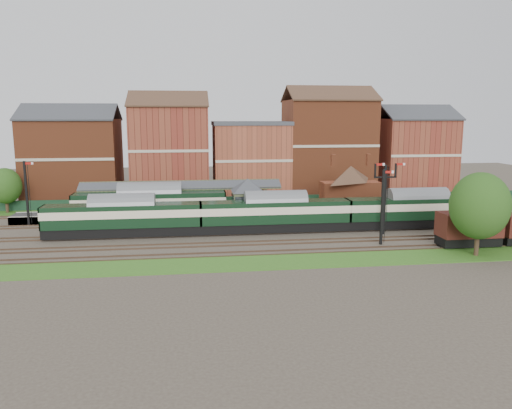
{
  "coord_description": "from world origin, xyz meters",
  "views": [
    {
      "loc": [
        -9.83,
        -56.11,
        13.34
      ],
      "look_at": [
        -2.15,
        2.0,
        3.0
      ],
      "focal_mm": 35.0,
      "sensor_mm": 36.0,
      "label": 1
    }
  ],
  "objects": [
    {
      "name": "brick_hut",
      "position": [
        5.0,
        3.25,
        1.2
      ],
      "size": [
        3.2,
        2.64,
        2.94
      ],
      "color": "maroon",
      "rests_on": "ground"
    },
    {
      "name": "signal_box",
      "position": [
        -3.0,
        3.25,
        3.19
      ],
      "size": [
        5.4,
        5.4,
        6.0
      ],
      "color": "#576648",
      "rests_on": "ground"
    },
    {
      "name": "dmu_train",
      "position": [
        -0.12,
        0.0,
        2.34
      ],
      "size": [
        51.96,
        2.73,
        3.99
      ],
      "color": "black",
      "rests_on": "ground"
    },
    {
      "name": "town_backdrop",
      "position": [
        -0.18,
        25.0,
        7.0
      ],
      "size": [
        69.0,
        10.0,
        16.0
      ],
      "color": "#974626",
      "rests_on": "ground"
    },
    {
      "name": "semaphore_siding",
      "position": [
        10.02,
        -7.0,
        4.16
      ],
      "size": [
        1.23,
        0.25,
        8.0
      ],
      "color": "black",
      "rests_on": "ground"
    },
    {
      "name": "ground",
      "position": [
        0.0,
        0.0,
        0.0
      ],
      "size": [
        160.0,
        160.0,
        0.0
      ],
      "primitive_type": "plane",
      "color": "#473D33",
      "rests_on": "ground"
    },
    {
      "name": "goods_van_a",
      "position": [
        18.69,
        -9.0,
        2.16
      ],
      "size": [
        6.29,
        2.72,
        3.81
      ],
      "color": "black",
      "rests_on": "ground"
    },
    {
      "name": "semaphore_bracket",
      "position": [
        12.04,
        -2.5,
        4.63
      ],
      "size": [
        3.6,
        0.25,
        8.18
      ],
      "color": "black",
      "rests_on": "ground"
    },
    {
      "name": "station_building",
      "position": [
        12.0,
        9.75,
        3.96
      ],
      "size": [
        8.1,
        8.1,
        5.9
      ],
      "color": "#974626",
      "rests_on": "platform"
    },
    {
      "name": "semaphore_platform_end",
      "position": [
        -29.98,
        8.0,
        4.16
      ],
      "size": [
        1.23,
        0.25,
        8.0
      ],
      "color": "black",
      "rests_on": "ground"
    },
    {
      "name": "grass_back",
      "position": [
        0.0,
        16.0,
        0.03
      ],
      "size": [
        90.0,
        4.5,
        0.06
      ],
      "primitive_type": "cube",
      "color": "#2D6619",
      "rests_on": "ground"
    },
    {
      "name": "tree_back",
      "position": [
        -35.48,
        16.74,
        3.83
      ],
      "size": [
        4.34,
        4.34,
        6.34
      ],
      "color": "#382619",
      "rests_on": "ground"
    },
    {
      "name": "tree_far",
      "position": [
        17.52,
        -12.47,
        4.94
      ],
      "size": [
        5.6,
        5.6,
        8.18
      ],
      "color": "#382619",
      "rests_on": "ground"
    },
    {
      "name": "platform",
      "position": [
        -5.0,
        9.75,
        0.5
      ],
      "size": [
        55.0,
        3.4,
        1.0
      ],
      "primitive_type": "cube",
      "color": "#2D2D2D",
      "rests_on": "ground"
    },
    {
      "name": "grass_front",
      "position": [
        0.0,
        -12.0,
        0.03
      ],
      "size": [
        90.0,
        5.0,
        0.06
      ],
      "primitive_type": "cube",
      "color": "#2D6619",
      "rests_on": "ground"
    },
    {
      "name": "platform_railcar",
      "position": [
        -14.89,
        6.5,
        2.52
      ],
      "size": [
        18.79,
        2.96,
        4.33
      ],
      "color": "black",
      "rests_on": "ground"
    },
    {
      "name": "canopy",
      "position": [
        -11.0,
        9.75,
        4.58
      ],
      "size": [
        26.0,
        3.89,
        4.08
      ],
      "color": "#484E31",
      "rests_on": "platform"
    },
    {
      "name": "fence",
      "position": [
        0.0,
        18.0,
        0.75
      ],
      "size": [
        90.0,
        0.12,
        1.5
      ],
      "primitive_type": "cube",
      "color": "#193823",
      "rests_on": "ground"
    }
  ]
}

